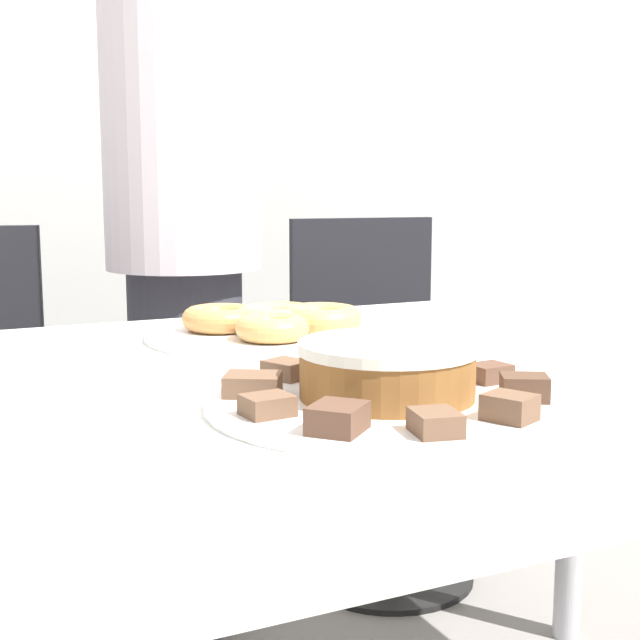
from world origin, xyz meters
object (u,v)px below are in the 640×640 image
(plate_cake, at_px, (387,402))
(frosted_cake, at_px, (387,369))
(office_chair_right, at_px, (381,405))
(plate_donuts, at_px, (274,334))
(person_standing, at_px, (184,240))

(plate_cake, xyz_separation_m, frosted_cake, (0.00, 0.00, 0.04))
(office_chair_right, xyz_separation_m, frosted_cake, (-0.65, -1.15, 0.37))
(plate_cake, bearing_deg, office_chair_right, 60.35)
(plate_donuts, height_order, frosted_cake, frosted_cake)
(person_standing, relative_size, plate_donuts, 4.27)
(person_standing, distance_m, plate_cake, 1.11)
(person_standing, height_order, plate_cake, person_standing)
(plate_cake, bearing_deg, plate_donuts, 82.36)
(person_standing, distance_m, frosted_cake, 1.10)
(office_chair_right, bearing_deg, frosted_cake, -112.20)
(person_standing, distance_m, office_chair_right, 0.70)
(office_chair_right, bearing_deg, plate_cake, -112.20)
(office_chair_right, height_order, plate_cake, office_chair_right)
(person_standing, height_order, plate_donuts, person_standing)
(plate_donuts, xyz_separation_m, frosted_cake, (-0.06, -0.45, 0.04))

